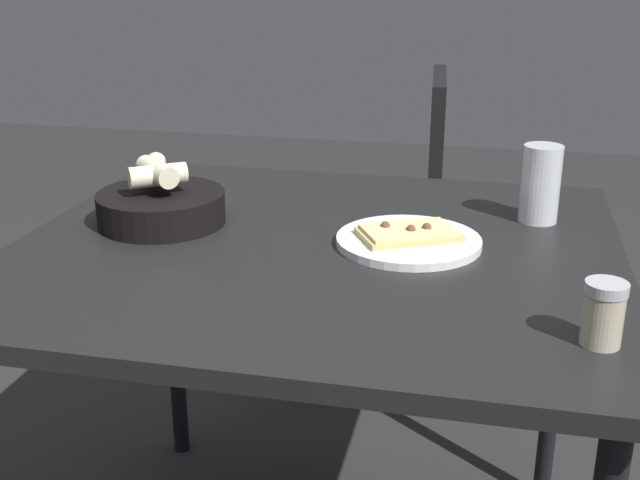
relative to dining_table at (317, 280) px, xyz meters
The scene contains 6 objects.
dining_table is the anchor object (origin of this frame).
pizza_plate 0.18m from the dining_table, behind, with size 0.25×0.25×0.04m.
bread_basket 0.33m from the dining_table, ahead, with size 0.23×0.23×0.12m.
beer_glass 0.45m from the dining_table, 150.98° to the right, with size 0.07×0.07×0.14m.
pepper_shaker 0.54m from the dining_table, 147.11° to the left, with size 0.05×0.05×0.09m.
chair_near 0.96m from the dining_table, 90.60° to the right, with size 0.47×0.47×0.91m.
Camera 1 is at (-0.29, 1.27, 1.24)m, focal length 44.98 mm.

